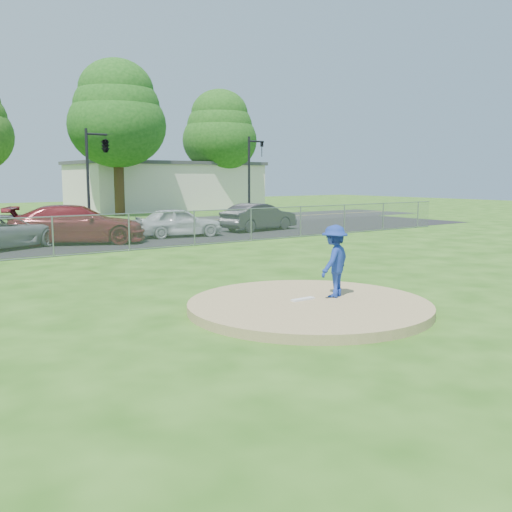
# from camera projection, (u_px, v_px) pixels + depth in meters

# --- Properties ---
(ground) EXTENTS (120.00, 120.00, 0.00)m
(ground) POSITION_uv_depth(u_px,v_px,m) (126.00, 259.00, 20.69)
(ground) COLOR #245212
(ground) RESTS_ON ground
(pitchers_mound) EXTENTS (5.40, 5.40, 0.20)m
(pitchers_mound) POSITION_uv_depth(u_px,v_px,m) (309.00, 306.00, 12.67)
(pitchers_mound) COLOR #9D8456
(pitchers_mound) RESTS_ON ground
(pitching_rubber) EXTENTS (0.60, 0.15, 0.04)m
(pitching_rubber) POSITION_uv_depth(u_px,v_px,m) (303.00, 299.00, 12.82)
(pitching_rubber) COLOR white
(pitching_rubber) RESTS_ON pitchers_mound
(chain_link_fence) EXTENTS (40.00, 0.06, 1.50)m
(chain_link_fence) POSITION_uv_depth(u_px,v_px,m) (105.00, 234.00, 22.19)
(chain_link_fence) COLOR gray
(chain_link_fence) RESTS_ON ground
(parking_lot) EXTENTS (50.00, 8.00, 0.01)m
(parking_lot) POSITION_uv_depth(u_px,v_px,m) (68.00, 242.00, 25.89)
(parking_lot) COLOR black
(parking_lot) RESTS_ON ground
(street) EXTENTS (60.00, 7.00, 0.01)m
(street) POSITION_uv_depth(u_px,v_px,m) (25.00, 230.00, 31.90)
(street) COLOR #242427
(street) RESTS_ON ground
(commercial_building) EXTENTS (16.40, 9.40, 4.30)m
(commercial_building) POSITION_uv_depth(u_px,v_px,m) (166.00, 186.00, 52.14)
(commercial_building) COLOR beige
(commercial_building) RESTS_ON ground
(tree_right) EXTENTS (7.28, 7.28, 11.63)m
(tree_right) POSITION_uv_depth(u_px,v_px,m) (117.00, 113.00, 42.50)
(tree_right) COLOR #382414
(tree_right) RESTS_ON ground
(tree_far_right) EXTENTS (6.72, 6.72, 10.74)m
(tree_far_right) POSITION_uv_depth(u_px,v_px,m) (220.00, 131.00, 51.40)
(tree_far_right) COLOR #392714
(tree_far_right) RESTS_ON ground
(traffic_signal_center) EXTENTS (1.42, 2.48, 5.60)m
(traffic_signal_center) POSITION_uv_depth(u_px,v_px,m) (104.00, 147.00, 31.98)
(traffic_signal_center) COLOR black
(traffic_signal_center) RESTS_ON ground
(traffic_signal_right) EXTENTS (1.28, 0.20, 5.60)m
(traffic_signal_right) POSITION_uv_depth(u_px,v_px,m) (252.00, 171.00, 38.14)
(traffic_signal_right) COLOR black
(traffic_signal_right) RESTS_ON ground
(pitcher) EXTENTS (1.23, 0.98, 1.66)m
(pitcher) POSITION_uv_depth(u_px,v_px,m) (334.00, 261.00, 13.08)
(pitcher) COLOR navy
(pitcher) RESTS_ON pitchers_mound
(parked_car_gray) EXTENTS (5.62, 4.20, 1.42)m
(parked_car_gray) POSITION_uv_depth(u_px,v_px,m) (1.00, 232.00, 23.41)
(parked_car_gray) COLOR gray
(parked_car_gray) RESTS_ON parking_lot
(parked_car_darkred) EXTENTS (6.36, 4.57, 1.71)m
(parked_car_darkred) POSITION_uv_depth(u_px,v_px,m) (77.00, 224.00, 25.29)
(parked_car_darkred) COLOR maroon
(parked_car_darkred) RESTS_ON parking_lot
(parked_car_pearl) EXTENTS (4.46, 2.40, 1.44)m
(parked_car_pearl) POSITION_uv_depth(u_px,v_px,m) (179.00, 222.00, 28.18)
(parked_car_pearl) COLOR silver
(parked_car_pearl) RESTS_ON parking_lot
(parked_car_charcoal) EXTENTS (4.70, 2.17, 1.49)m
(parked_car_charcoal) POSITION_uv_depth(u_px,v_px,m) (259.00, 217.00, 31.51)
(parked_car_charcoal) COLOR #29292C
(parked_car_charcoal) RESTS_ON parking_lot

